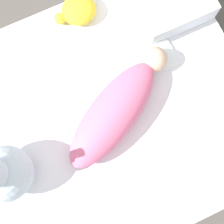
% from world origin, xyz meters
% --- Properties ---
extents(ground_plane, '(12.00, 12.00, 0.00)m').
position_xyz_m(ground_plane, '(0.00, 0.00, 0.00)').
color(ground_plane, '#514C47').
extents(bed_mattress, '(1.15, 1.04, 0.22)m').
position_xyz_m(bed_mattress, '(0.00, 0.00, 0.11)').
color(bed_mattress, white).
rests_on(bed_mattress, ground_plane).
extents(burp_cloth, '(0.25, 0.18, 0.02)m').
position_xyz_m(burp_cloth, '(-0.22, -0.15, 0.23)').
color(burp_cloth, white).
rests_on(burp_cloth, bed_mattress).
extents(swaddled_baby, '(0.54, 0.39, 0.14)m').
position_xyz_m(swaddled_baby, '(-0.02, 0.01, 0.29)').
color(swaddled_baby, pink).
rests_on(swaddled_baby, bed_mattress).
extents(bunny_plush, '(0.20, 0.20, 0.35)m').
position_xyz_m(bunny_plush, '(0.44, 0.06, 0.34)').
color(bunny_plush, silver).
rests_on(bunny_plush, bed_mattress).
extents(turtle_plush, '(0.18, 0.14, 0.08)m').
position_xyz_m(turtle_plush, '(-0.05, -0.44, 0.26)').
color(turtle_plush, yellow).
rests_on(turtle_plush, bed_mattress).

